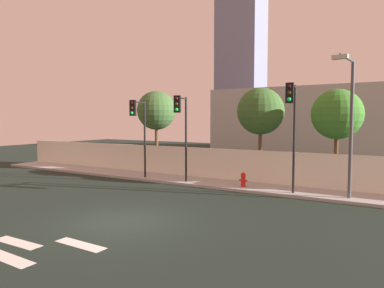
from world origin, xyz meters
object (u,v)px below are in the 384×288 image
at_px(traffic_light_center, 138,122).
at_px(roadside_tree_leftmost, 156,111).
at_px(traffic_light_left, 292,115).
at_px(street_lamp_curbside, 350,115).
at_px(fire_hydrant, 243,179).
at_px(traffic_light_right, 181,120).
at_px(roadside_tree_midright, 337,115).
at_px(roadside_tree_midleft, 260,111).

bearing_deg(traffic_light_center, roadside_tree_leftmost, 112.82).
distance_m(traffic_light_left, roadside_tree_leftmost, 11.42).
xyz_separation_m(street_lamp_curbside, fire_hydrant, (-5.13, 0.40, -3.33)).
relative_size(traffic_light_left, traffic_light_center, 1.11).
relative_size(fire_hydrant, roadside_tree_leftmost, 0.13).
xyz_separation_m(traffic_light_left, traffic_light_center, (-8.99, -0.10, -0.34)).
xyz_separation_m(traffic_light_left, street_lamp_curbside, (2.38, 0.51, -0.02)).
bearing_deg(traffic_light_left, roadside_tree_leftmost, 159.67).
distance_m(street_lamp_curbside, fire_hydrant, 6.13).
distance_m(traffic_light_right, roadside_tree_midright, 8.38).
bearing_deg(roadside_tree_midright, street_lamp_curbside, -73.37).
relative_size(traffic_light_left, roadside_tree_midright, 0.97).
distance_m(roadside_tree_leftmost, roadside_tree_midright, 12.06).
bearing_deg(traffic_light_left, traffic_light_center, -179.39).
bearing_deg(traffic_light_center, street_lamp_curbside, 3.03).
relative_size(roadside_tree_leftmost, roadside_tree_midright, 1.07).
xyz_separation_m(fire_hydrant, roadside_tree_leftmost, (-7.95, 3.05, 3.77)).
height_order(fire_hydrant, roadside_tree_midleft, roadside_tree_midleft).
bearing_deg(traffic_light_left, roadside_tree_midleft, 126.67).
distance_m(traffic_light_left, street_lamp_curbside, 2.44).
distance_m(traffic_light_left, fire_hydrant, 4.43).
xyz_separation_m(traffic_light_right, street_lamp_curbside, (8.35, 0.62, 0.21)).
height_order(street_lamp_curbside, fire_hydrant, street_lamp_curbside).
relative_size(street_lamp_curbside, roadside_tree_midright, 1.15).
distance_m(fire_hydrant, roadside_tree_midleft, 4.75).
bearing_deg(street_lamp_curbside, traffic_light_left, -167.99).
xyz_separation_m(fire_hydrant, roadside_tree_midleft, (-0.20, 3.05, 3.63)).
bearing_deg(traffic_light_right, roadside_tree_midleft, 53.45).
relative_size(street_lamp_curbside, roadside_tree_leftmost, 1.07).
relative_size(traffic_light_right, roadside_tree_midright, 0.90).
xyz_separation_m(traffic_light_left, roadside_tree_midleft, (-2.95, 3.96, 0.28)).
bearing_deg(roadside_tree_midright, traffic_light_right, -150.91).
bearing_deg(street_lamp_curbside, traffic_light_right, -175.78).
distance_m(traffic_light_right, roadside_tree_midleft, 5.10).
distance_m(roadside_tree_leftmost, roadside_tree_midleft, 7.75).
height_order(roadside_tree_midleft, roadside_tree_midright, roadside_tree_midleft).
xyz_separation_m(traffic_light_left, roadside_tree_leftmost, (-10.70, 3.96, 0.42)).
xyz_separation_m(traffic_light_right, fire_hydrant, (3.22, 1.02, -3.11)).
bearing_deg(roadside_tree_midleft, roadside_tree_leftmost, 180.00).
height_order(roadside_tree_leftmost, roadside_tree_midright, roadside_tree_leftmost).
height_order(traffic_light_left, traffic_light_right, traffic_light_left).
bearing_deg(roadside_tree_leftmost, traffic_light_right, -40.74).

